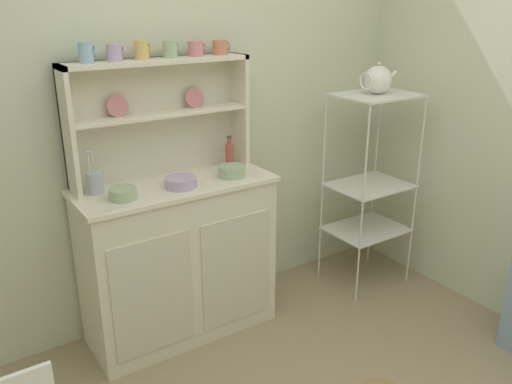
% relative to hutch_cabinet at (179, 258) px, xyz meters
% --- Properties ---
extents(wall_back, '(3.84, 0.05, 2.50)m').
position_rel_hutch_cabinet_xyz_m(wall_back, '(0.08, 0.26, 0.79)').
color(wall_back, beige).
rests_on(wall_back, ground).
extents(hutch_cabinet, '(1.06, 0.45, 0.90)m').
position_rel_hutch_cabinet_xyz_m(hutch_cabinet, '(0.00, 0.00, 0.00)').
color(hutch_cabinet, silver).
rests_on(hutch_cabinet, ground).
extents(hutch_shelf_unit, '(0.99, 0.18, 0.63)m').
position_rel_hutch_cabinet_xyz_m(hutch_shelf_unit, '(-0.00, 0.16, 0.81)').
color(hutch_shelf_unit, beige).
rests_on(hutch_shelf_unit, hutch_cabinet).
extents(bakers_rack, '(0.50, 0.39, 1.27)m').
position_rel_hutch_cabinet_xyz_m(bakers_rack, '(1.29, -0.16, 0.33)').
color(bakers_rack, silver).
rests_on(bakers_rack, ground).
extents(cup_sky_0, '(0.08, 0.07, 0.09)m').
position_rel_hutch_cabinet_xyz_m(cup_sky_0, '(-0.35, 0.12, 1.12)').
color(cup_sky_0, '#8EB2D1').
rests_on(cup_sky_0, hutch_shelf_unit).
extents(cup_lilac_1, '(0.09, 0.07, 0.08)m').
position_rel_hutch_cabinet_xyz_m(cup_lilac_1, '(-0.22, 0.12, 1.11)').
color(cup_lilac_1, '#B79ECC').
rests_on(cup_lilac_1, hutch_shelf_unit).
extents(cup_gold_2, '(0.08, 0.07, 0.09)m').
position_rel_hutch_cabinet_xyz_m(cup_gold_2, '(-0.08, 0.12, 1.12)').
color(cup_gold_2, '#DBB760').
rests_on(cup_gold_2, hutch_shelf_unit).
extents(cup_sage_3, '(0.09, 0.07, 0.08)m').
position_rel_hutch_cabinet_xyz_m(cup_sage_3, '(0.07, 0.12, 1.11)').
color(cup_sage_3, '#9EB78E').
rests_on(cup_sage_3, hutch_shelf_unit).
extents(cup_rose_4, '(0.10, 0.08, 0.08)m').
position_rel_hutch_cabinet_xyz_m(cup_rose_4, '(0.22, 0.12, 1.11)').
color(cup_rose_4, '#D17A84').
rests_on(cup_rose_4, hutch_shelf_unit).
extents(cup_terracotta_5, '(0.09, 0.08, 0.08)m').
position_rel_hutch_cabinet_xyz_m(cup_terracotta_5, '(0.37, 0.12, 1.11)').
color(cup_terracotta_5, '#C67556').
rests_on(cup_terracotta_5, hutch_shelf_unit).
extents(bowl_mixing_large, '(0.14, 0.14, 0.06)m').
position_rel_hutch_cabinet_xyz_m(bowl_mixing_large, '(-0.31, -0.07, 0.47)').
color(bowl_mixing_large, '#9EB78E').
rests_on(bowl_mixing_large, hutch_cabinet).
extents(bowl_floral_medium, '(0.16, 0.16, 0.05)m').
position_rel_hutch_cabinet_xyz_m(bowl_floral_medium, '(0.00, -0.07, 0.47)').
color(bowl_floral_medium, '#B79ECC').
rests_on(bowl_floral_medium, hutch_cabinet).
extents(bowl_cream_small, '(0.15, 0.15, 0.06)m').
position_rel_hutch_cabinet_xyz_m(bowl_cream_small, '(0.31, -0.07, 0.47)').
color(bowl_cream_small, '#9EB78E').
rests_on(bowl_cream_small, hutch_cabinet).
extents(jam_bottle, '(0.05, 0.05, 0.18)m').
position_rel_hutch_cabinet_xyz_m(jam_bottle, '(0.39, 0.09, 0.51)').
color(jam_bottle, '#B74C47').
rests_on(jam_bottle, hutch_cabinet).
extents(utensil_jar, '(0.08, 0.08, 0.22)m').
position_rel_hutch_cabinet_xyz_m(utensil_jar, '(-0.39, 0.08, 0.50)').
color(utensil_jar, '#B2B7C6').
rests_on(utensil_jar, hutch_cabinet).
extents(porcelain_teapot, '(0.26, 0.17, 0.19)m').
position_rel_hutch_cabinet_xyz_m(porcelain_teapot, '(1.29, -0.16, 0.90)').
color(porcelain_teapot, white).
rests_on(porcelain_teapot, bakers_rack).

